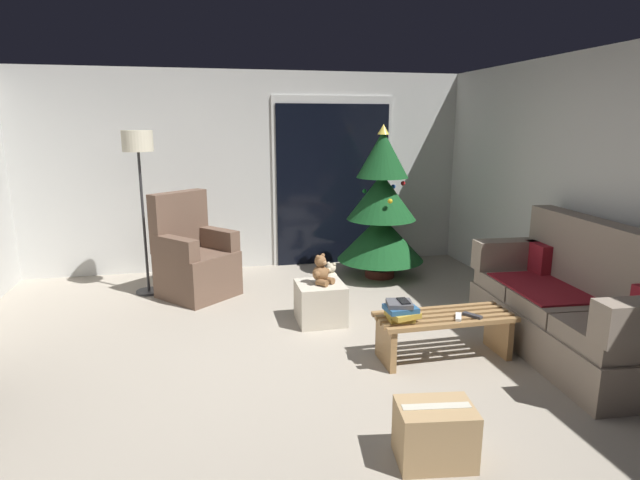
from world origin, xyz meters
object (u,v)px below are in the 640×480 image
object	(u,v)px
remote_graphite	(472,315)
book_stack	(401,311)
couch	(573,306)
teddy_bear_chestnut	(321,271)
ottoman	(320,303)
christmas_tree	(381,211)
cell_phone	(404,301)
armchair	(194,260)
teddy_bear_cream_by_tree	(331,276)
coffee_table	(444,329)
floor_lamp	(139,157)
remote_white	(458,317)
cardboard_box_taped_mid_floor	(435,434)

from	to	relation	value
remote_graphite	book_stack	bearing A→B (deg)	141.78
couch	teddy_bear_chestnut	distance (m)	2.16
ottoman	christmas_tree	bearing A→B (deg)	51.10
remote_graphite	book_stack	world-z (taller)	book_stack
book_stack	ottoman	distance (m)	1.12
cell_phone	armchair	world-z (taller)	armchair
teddy_bear_cream_by_tree	coffee_table	bearing A→B (deg)	-77.66
floor_lamp	ottoman	xyz separation A→B (m)	(1.69, -1.26, -1.31)
armchair	book_stack	bearing A→B (deg)	-52.55
teddy_bear_cream_by_tree	book_stack	bearing A→B (deg)	-88.49
remote_white	armchair	size ratio (longest dim) A/B	0.14
coffee_table	remote_graphite	size ratio (longest dim) A/B	7.05
couch	book_stack	distance (m)	1.46
armchair	teddy_bear_cream_by_tree	bearing A→B (deg)	-0.75
coffee_table	remote_white	bearing A→B (deg)	-55.75
coffee_table	remote_graphite	bearing A→B (deg)	-26.16
remote_white	teddy_bear_chestnut	size ratio (longest dim) A/B	0.55
remote_white	book_stack	bearing A→B (deg)	19.80
christmas_tree	teddy_bear_chestnut	xyz separation A→B (m)	(-1.03, -1.30, -0.32)
couch	floor_lamp	xyz separation A→B (m)	(-3.56, 2.36, 1.11)
couch	teddy_bear_cream_by_tree	bearing A→B (deg)	125.17
cell_phone	christmas_tree	distance (m)	2.39
coffee_table	teddy_bear_chestnut	size ratio (longest dim) A/B	3.86
ottoman	teddy_bear_cream_by_tree	distance (m)	1.11
book_stack	teddy_bear_chestnut	xyz separation A→B (m)	(-0.41, 1.00, 0.06)
couch	coffee_table	bearing A→B (deg)	173.27
book_stack	floor_lamp	bearing A→B (deg)	132.80
book_stack	christmas_tree	distance (m)	2.41
cardboard_box_taped_mid_floor	floor_lamp	bearing A→B (deg)	118.46
armchair	cardboard_box_taped_mid_floor	size ratio (longest dim) A/B	2.46
ottoman	cardboard_box_taped_mid_floor	bearing A→B (deg)	-85.52
teddy_bear_chestnut	teddy_bear_cream_by_tree	xyz separation A→B (m)	(0.35, 1.06, -0.38)
christmas_tree	armchair	bearing A→B (deg)	-174.25
couch	cardboard_box_taped_mid_floor	size ratio (longest dim) A/B	4.33
couch	floor_lamp	size ratio (longest dim) A/B	1.11
remote_white	armchair	bearing A→B (deg)	-18.78
armchair	christmas_tree	bearing A→B (deg)	5.75
couch	ottoman	world-z (taller)	couch
ottoman	floor_lamp	bearing A→B (deg)	143.18
floor_lamp	cardboard_box_taped_mid_floor	world-z (taller)	floor_lamp
christmas_tree	teddy_bear_chestnut	distance (m)	1.69
couch	coffee_table	distance (m)	1.09
remote_graphite	cell_phone	size ratio (longest dim) A/B	1.08
armchair	floor_lamp	size ratio (longest dim) A/B	0.63
floor_lamp	ottoman	bearing A→B (deg)	-36.82
floor_lamp	teddy_bear_chestnut	size ratio (longest dim) A/B	6.25
armchair	coffee_table	bearing A→B (deg)	-45.88
cell_phone	couch	bearing A→B (deg)	-1.15
cell_phone	armchair	bearing A→B (deg)	130.56
remote_white	teddy_bear_cream_by_tree	xyz separation A→B (m)	(-0.51, 2.11, -0.26)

